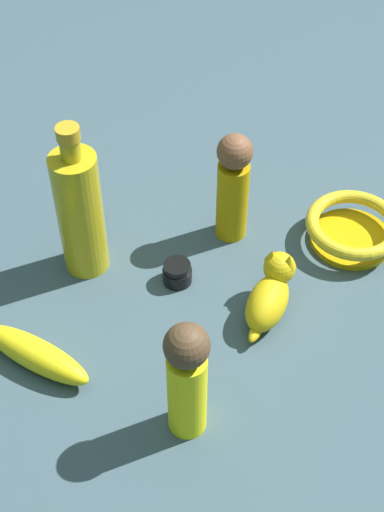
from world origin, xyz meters
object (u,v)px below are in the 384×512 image
(cat_figurine, at_px, (271,293))
(banana, at_px, (36,355))
(bottle_tall, at_px, (78,214))
(person_figure_child, at_px, (187,379))
(nail_polish_jar, at_px, (177,273))
(person_figure_adult, at_px, (233,186))
(bowl, at_px, (353,228))

(cat_figurine, distance_m, banana, 0.32)
(bottle_tall, height_order, banana, bottle_tall)
(person_figure_child, bearing_deg, nail_polish_jar, 115.16)
(cat_figurine, xyz_separation_m, nail_polish_jar, (-0.14, 0.00, -0.02))
(person_figure_adult, bearing_deg, person_figure_child, -79.73)
(bottle_tall, bearing_deg, cat_figurine, 3.48)
(person_figure_adult, xyz_separation_m, nail_polish_jar, (-0.04, -0.12, -0.08))
(bowl, height_order, person_figure_adult, person_figure_adult)
(person_figure_child, xyz_separation_m, nail_polish_jar, (-0.10, 0.21, -0.08))
(cat_figurine, bearing_deg, nail_polish_jar, 178.10)
(cat_figurine, distance_m, nail_polish_jar, 0.14)
(nail_polish_jar, bearing_deg, person_figure_child, -64.84)
(bottle_tall, bearing_deg, person_figure_adult, 39.09)
(cat_figurine, height_order, person_figure_child, person_figure_child)
(cat_figurine, relative_size, person_figure_adult, 0.70)
(bottle_tall, distance_m, person_figure_adult, 0.23)
(cat_figurine, relative_size, bowl, 0.90)
(banana, bearing_deg, person_figure_adult, 73.55)
(banana, relative_size, person_figure_adult, 0.90)
(cat_figurine, relative_size, person_figure_child, 0.69)
(bowl, bearing_deg, person_figure_child, -106.88)
(bottle_tall, xyz_separation_m, banana, (0.02, -0.18, -0.08))
(person_figure_adult, distance_m, nail_polish_jar, 0.15)
(bottle_tall, relative_size, person_figure_adult, 1.35)
(person_figure_child, height_order, nail_polish_jar, person_figure_child)
(cat_figurine, height_order, banana, cat_figurine)
(person_figure_adult, bearing_deg, bowl, 15.42)
(banana, bearing_deg, bowl, 57.43)
(cat_figurine, bearing_deg, banana, -142.28)
(banana, distance_m, person_figure_adult, 0.37)
(banana, distance_m, nail_polish_jar, 0.23)
(person_figure_child, height_order, bowl, person_figure_child)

